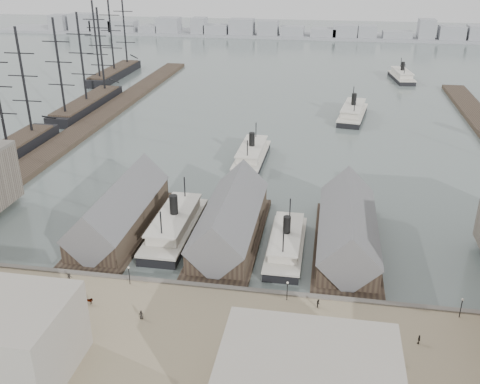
# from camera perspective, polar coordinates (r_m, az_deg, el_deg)

# --- Properties ---
(ground) EXTENTS (900.00, 900.00, 0.00)m
(ground) POSITION_cam_1_polar(r_m,az_deg,el_deg) (108.40, -2.71, -9.36)
(ground) COLOR #515D5A
(ground) RESTS_ON ground
(quay) EXTENTS (180.00, 30.00, 2.00)m
(quay) POSITION_cam_1_polar(r_m,az_deg,el_deg) (92.26, -5.45, -15.61)
(quay) COLOR #847559
(quay) RESTS_ON ground
(seawall) EXTENTS (180.00, 1.20, 2.30)m
(seawall) POSITION_cam_1_polar(r_m,az_deg,el_deg) (103.57, -3.34, -10.40)
(seawall) COLOR #59544C
(seawall) RESTS_ON ground
(west_wharf) EXTENTS (10.00, 220.00, 1.60)m
(west_wharf) POSITION_cam_1_polar(r_m,az_deg,el_deg) (215.92, -14.95, 7.55)
(west_wharf) COLOR #2D231C
(west_wharf) RESTS_ON ground
(ferry_shed_west) EXTENTS (14.00, 42.00, 12.60)m
(ferry_shed_west) POSITION_cam_1_polar(r_m,az_deg,el_deg) (127.27, -12.65, -2.14)
(ferry_shed_west) COLOR #2D231C
(ferry_shed_west) RESTS_ON ground
(ferry_shed_center) EXTENTS (14.00, 42.00, 12.60)m
(ferry_shed_center) POSITION_cam_1_polar(r_m,az_deg,el_deg) (120.29, -1.06, -3.13)
(ferry_shed_center) COLOR #2D231C
(ferry_shed_center) RESTS_ON ground
(ferry_shed_east) EXTENTS (14.00, 42.00, 12.60)m
(ferry_shed_east) POSITION_cam_1_polar(r_m,az_deg,el_deg) (118.73, 11.40, -4.04)
(ferry_shed_east) COLOR #2D231C
(ferry_shed_east) RESTS_ON ground
(street_bldg_center) EXTENTS (24.00, 16.00, 10.00)m
(street_bldg_center) POSITION_cam_1_polar(r_m,az_deg,el_deg) (77.11, 7.31, -19.40)
(street_bldg_center) COLOR gray
(street_bldg_center) RESTS_ON quay
(lamp_post_near_w) EXTENTS (0.44, 0.44, 3.92)m
(lamp_post_near_w) POSITION_cam_1_polar(r_m,az_deg,el_deg) (104.19, -11.77, -8.35)
(lamp_post_near_w) COLOR black
(lamp_post_near_w) RESTS_ON quay
(lamp_post_near_e) EXTENTS (0.44, 0.44, 3.92)m
(lamp_post_near_e) POSITION_cam_1_polar(r_m,az_deg,el_deg) (98.20, 5.07, -10.10)
(lamp_post_near_e) COLOR black
(lamp_post_near_e) RESTS_ON quay
(lamp_post_far_e) EXTENTS (0.44, 0.44, 3.92)m
(lamp_post_far_e) POSITION_cam_1_polar(r_m,az_deg,el_deg) (101.16, 22.57, -11.00)
(lamp_post_far_e) COLOR black
(lamp_post_far_e) RESTS_ON quay
(far_shore) EXTENTS (500.00, 40.00, 15.72)m
(far_shore) POSITION_cam_1_polar(r_m,az_deg,el_deg) (426.42, 6.92, 16.56)
(far_shore) COLOR gray
(far_shore) RESTS_ON ground
(ferry_docked_west) EXTENTS (8.86, 29.54, 10.55)m
(ferry_docked_west) POSITION_cam_1_polar(r_m,az_deg,el_deg) (124.15, -6.96, -3.52)
(ferry_docked_west) COLOR black
(ferry_docked_west) RESTS_ON ground
(ferry_docked_east) EXTENTS (7.60, 25.34, 9.05)m
(ferry_docked_east) POSITION_cam_1_polar(r_m,az_deg,el_deg) (117.10, 4.94, -5.44)
(ferry_docked_east) COLOR black
(ferry_docked_east) RESTS_ON ground
(ferry_open_near) EXTENTS (8.74, 27.79, 9.88)m
(ferry_open_near) POSITION_cam_1_polar(r_m,az_deg,el_deg) (166.86, 1.26, 4.05)
(ferry_open_near) COLOR black
(ferry_open_near) RESTS_ON ground
(ferry_open_mid) EXTENTS (12.90, 30.38, 10.51)m
(ferry_open_mid) POSITION_cam_1_polar(r_m,az_deg,el_deg) (216.21, 11.94, 8.33)
(ferry_open_mid) COLOR black
(ferry_open_mid) RESTS_ON ground
(ferry_open_far) EXTENTS (11.89, 28.15, 9.74)m
(ferry_open_far) POSITION_cam_1_polar(r_m,az_deg,el_deg) (290.00, 16.85, 11.79)
(ferry_open_far) COLOR black
(ferry_open_far) RESTS_ON ground
(sailing_ship_mid) EXTENTS (9.41, 54.39, 38.70)m
(sailing_ship_mid) POSITION_cam_1_polar(r_m,az_deg,el_deg) (232.89, -16.00, 9.13)
(sailing_ship_mid) COLOR black
(sailing_ship_mid) RESTS_ON ground
(sailing_ship_far) EXTENTS (9.62, 53.43, 39.54)m
(sailing_ship_far) POSITION_cam_1_polar(r_m,az_deg,el_deg) (292.32, -13.23, 12.39)
(sailing_ship_far) COLOR black
(sailing_ship_far) RESTS_ON ground
(horse_cart_center) EXTENTS (4.87, 2.18, 1.42)m
(horse_cart_center) POSITION_cam_1_polar(r_m,az_deg,el_deg) (102.03, -16.32, -10.98)
(horse_cart_center) COLOR black
(horse_cart_center) RESTS_ON quay
(horse_cart_right) EXTENTS (4.90, 2.90, 1.72)m
(horse_cart_right) POSITION_cam_1_polar(r_m,az_deg,el_deg) (85.67, 0.37, -17.57)
(horse_cart_right) COLOR black
(horse_cart_right) RESTS_ON quay
(pedestrian_2) EXTENTS (1.20, 1.22, 1.69)m
(pedestrian_2) POSITION_cam_1_polar(r_m,az_deg,el_deg) (108.98, -17.75, -8.67)
(pedestrian_2) COLOR black
(pedestrian_2) RESTS_ON quay
(pedestrian_3) EXTENTS (0.83, 1.09, 1.73)m
(pedestrian_3) POSITION_cam_1_polar(r_m,az_deg,el_deg) (95.26, -19.44, -14.23)
(pedestrian_3) COLOR black
(pedestrian_3) RESTS_ON quay
(pedestrian_4) EXTENTS (0.85, 0.60, 1.65)m
(pedestrian_4) POSITION_cam_1_polar(r_m,az_deg,el_deg) (96.03, -10.49, -12.75)
(pedestrian_4) COLOR black
(pedestrian_4) RESTS_ON quay
(pedestrian_5) EXTENTS (0.73, 0.70, 1.63)m
(pedestrian_5) POSITION_cam_1_polar(r_m,az_deg,el_deg) (90.02, 1.16, -15.17)
(pedestrian_5) COLOR black
(pedestrian_5) RESTS_ON quay
(pedestrian_6) EXTENTS (0.67, 0.84, 1.66)m
(pedestrian_6) POSITION_cam_1_polar(r_m,az_deg,el_deg) (98.11, 8.36, -11.67)
(pedestrian_6) COLOR black
(pedestrian_6) RESTS_ON quay
(pedestrian_7) EXTENTS (1.17, 1.26, 1.70)m
(pedestrian_7) POSITION_cam_1_polar(r_m,az_deg,el_deg) (89.34, 16.16, -16.66)
(pedestrian_7) COLOR black
(pedestrian_7) RESTS_ON quay
(pedestrian_8) EXTENTS (0.67, 1.06, 1.68)m
(pedestrian_8) POSITION_cam_1_polar(r_m,az_deg,el_deg) (94.01, 18.55, -14.68)
(pedestrian_8) COLOR black
(pedestrian_8) RESTS_ON quay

